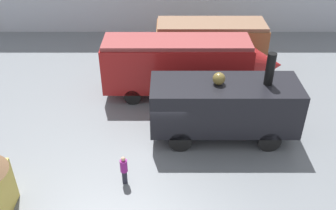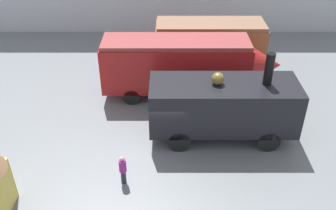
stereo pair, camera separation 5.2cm
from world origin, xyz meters
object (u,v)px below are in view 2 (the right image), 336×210
object	(u,v)px
streamlined_locomotive	(190,64)
steam_locomotive	(224,105)
visitor_person	(124,169)
passenger_coach_wooden	(211,42)

from	to	relation	value
streamlined_locomotive	steam_locomotive	size ratio (longest dim) A/B	1.44
streamlined_locomotive	visitor_person	xyz separation A→B (m)	(-3.34, -7.98, -1.35)
streamlined_locomotive	steam_locomotive	distance (m)	4.67
steam_locomotive	visitor_person	xyz separation A→B (m)	(-4.94, -3.59, -1.19)
streamlined_locomotive	steam_locomotive	bearing A→B (deg)	-69.91
visitor_person	steam_locomotive	bearing A→B (deg)	36.02
passenger_coach_wooden	steam_locomotive	xyz separation A→B (m)	(-0.04, -7.98, -0.07)
streamlined_locomotive	visitor_person	size ratio (longest dim) A/B	7.16
passenger_coach_wooden	visitor_person	xyz separation A→B (m)	(-4.98, -11.57, -1.26)
visitor_person	passenger_coach_wooden	bearing A→B (deg)	66.71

